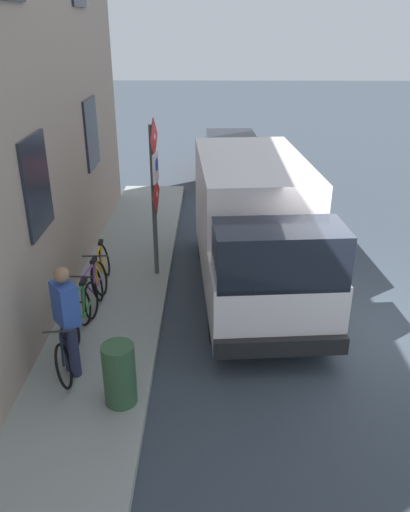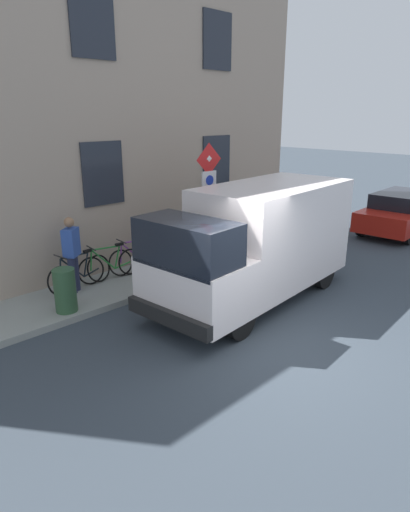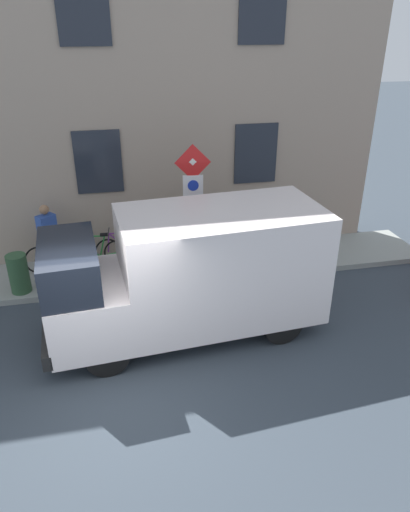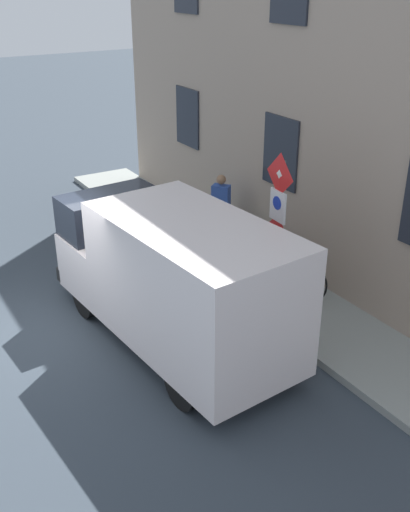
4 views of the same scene
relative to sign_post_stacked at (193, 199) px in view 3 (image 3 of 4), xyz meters
name	(u,v)px [view 3 (image 3 of 4)]	position (x,y,z in m)	size (l,w,h in m)	color
ground_plane	(116,393)	(-3.45, 1.99, -2.10)	(80.00, 80.00, 0.00)	#343D47
sidewalk_slab	(109,274)	(0.70, 1.99, -2.03)	(1.81, 16.16, 0.14)	gray
building_facade	(92,95)	(1.96, 1.99, 1.98)	(0.75, 14.16, 8.16)	tan
sign_post_stacked	(193,199)	(0.00, 0.00, 0.00)	(0.16, 0.56, 3.05)	#474C47
delivery_van	(191,271)	(-1.90, 0.40, -0.77)	(2.41, 5.47, 2.50)	white
bicycle_orange	(162,246)	(1.06, 0.62, -1.59)	(0.46, 1.72, 0.89)	black
bicycle_purple	(129,249)	(1.06, 1.44, -1.59)	(0.46, 1.72, 0.89)	black
bicycle_green	(95,252)	(1.06, 2.27, -1.59)	(0.46, 1.71, 0.89)	black
bicycle_black	(61,255)	(1.06, 3.10, -1.59)	(0.49, 1.72, 0.89)	black
pedestrian	(49,237)	(0.96, 3.30, -1.03)	(0.45, 0.47, 1.72)	#262B47
litter_bin	(19,273)	(0.15, 3.94, -1.51)	(0.44, 0.44, 0.90)	#2D5133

